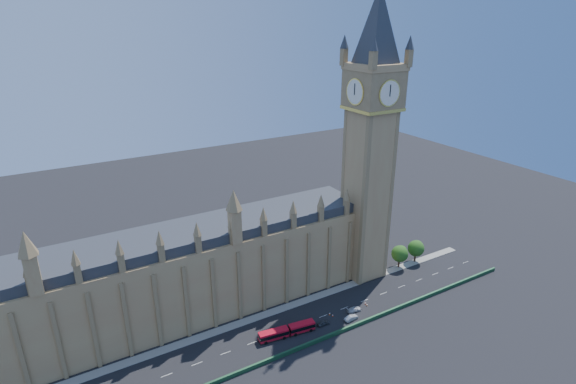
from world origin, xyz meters
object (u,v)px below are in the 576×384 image
car_grey (323,323)px  car_silver (351,318)px  red_bus (287,331)px  car_white (354,309)px

car_grey → car_silver: (8.56, -2.28, 0.08)m
red_bus → car_silver: 20.53m
red_bus → car_white: (23.63, -0.62, -0.81)m
red_bus → car_silver: bearing=-2.4°
car_grey → car_white: bearing=-85.0°
car_white → car_silver: bearing=133.9°
car_silver → car_white: car_silver is taller
car_grey → car_silver: car_silver is taller
red_bus → car_grey: size_ratio=4.37×
car_silver → car_white: bearing=-54.8°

